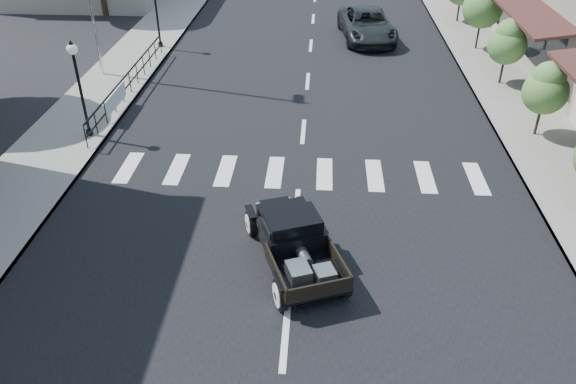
{
  "coord_description": "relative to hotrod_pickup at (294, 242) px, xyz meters",
  "views": [
    {
      "loc": [
        0.59,
        -11.54,
        9.18
      ],
      "look_at": [
        -0.21,
        1.3,
        1.0
      ],
      "focal_mm": 35.0,
      "sensor_mm": 36.0,
      "label": 1
    }
  ],
  "objects": [
    {
      "name": "railing",
      "position": [
        -7.37,
        10.51,
        -0.05
      ],
      "size": [
        0.08,
        10.0,
        1.0
      ],
      "primitive_type": null,
      "color": "black",
      "rests_on": "sidewalk_left"
    },
    {
      "name": "road",
      "position": [
        -0.07,
        15.51,
        -0.69
      ],
      "size": [
        14.0,
        80.0,
        0.02
      ],
      "primitive_type": "cube",
      "color": "black",
      "rests_on": "ground"
    },
    {
      "name": "sidewalk_right",
      "position": [
        8.43,
        15.51,
        -0.62
      ],
      "size": [
        3.0,
        80.0,
        0.15
      ],
      "primitive_type": "cube",
      "color": "#99968B",
      "rests_on": "ground"
    },
    {
      "name": "small_tree_d",
      "position": [
        8.23,
        17.2,
        1.05
      ],
      "size": [
        1.91,
        1.91,
        3.19
      ],
      "primitive_type": null,
      "color": "#4C7736",
      "rests_on": "sidewalk_right"
    },
    {
      "name": "banner",
      "position": [
        -7.29,
        8.51,
        -0.25
      ],
      "size": [
        0.04,
        2.2,
        0.6
      ],
      "primitive_type": null,
      "color": "silver",
      "rests_on": "sidewalk_left"
    },
    {
      "name": "sidewalk_left",
      "position": [
        -8.57,
        15.51,
        -0.62
      ],
      "size": [
        3.0,
        80.0,
        0.15
      ],
      "primitive_type": "cube",
      "color": "gray",
      "rests_on": "ground"
    },
    {
      "name": "lamp_post_b",
      "position": [
        -7.67,
        6.51,
        1.17
      ],
      "size": [
        0.36,
        0.36,
        3.43
      ],
      "primitive_type": null,
      "color": "black",
      "rests_on": "sidewalk_left"
    },
    {
      "name": "lamp_post_c",
      "position": [
        -7.67,
        16.51,
        1.17
      ],
      "size": [
        0.36,
        0.36,
        3.43
      ],
      "primitive_type": null,
      "color": "black",
      "rests_on": "sidewalk_left"
    },
    {
      "name": "ground",
      "position": [
        -0.07,
        0.51,
        -0.7
      ],
      "size": [
        120.0,
        120.0,
        0.0
      ],
      "primitive_type": "plane",
      "color": "black",
      "rests_on": "ground"
    },
    {
      "name": "small_tree_c",
      "position": [
        8.23,
        12.52,
        0.77
      ],
      "size": [
        1.58,
        1.58,
        2.64
      ],
      "primitive_type": null,
      "color": "#4C7736",
      "rests_on": "sidewalk_right"
    },
    {
      "name": "small_tree_b",
      "position": [
        8.23,
        7.58,
        0.74
      ],
      "size": [
        1.54,
        1.54,
        2.57
      ],
      "primitive_type": null,
      "color": "#4C7736",
      "rests_on": "sidewalk_right"
    },
    {
      "name": "hotrod_pickup",
      "position": [
        0.0,
        0.0,
        0.0
      ],
      "size": [
        3.16,
        4.43,
        1.39
      ],
      "primitive_type": null,
      "rotation": [
        0.0,
        0.0,
        0.36
      ],
      "color": "black",
      "rests_on": "ground"
    },
    {
      "name": "second_car",
      "position": [
        2.84,
        18.81,
        0.06
      ],
      "size": [
        3.15,
        5.73,
        1.52
      ],
      "primitive_type": "imported",
      "rotation": [
        0.0,
        0.0,
        0.12
      ],
      "color": "black",
      "rests_on": "ground"
    },
    {
      "name": "road_markings",
      "position": [
        -0.07,
        10.51,
        -0.7
      ],
      "size": [
        12.0,
        60.0,
        0.06
      ],
      "primitive_type": null,
      "color": "silver",
      "rests_on": "ground"
    }
  ]
}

